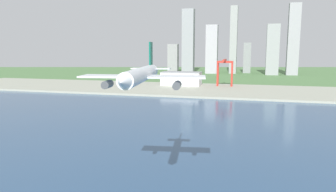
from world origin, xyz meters
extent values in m
plane|color=#517946|center=(0.00, 300.00, 0.00)|extent=(2400.00, 2400.00, 0.00)
cube|color=#2D4C70|center=(0.00, 240.00, 0.07)|extent=(840.00, 360.00, 0.15)
cube|color=#9FA290|center=(0.00, 490.00, 1.25)|extent=(840.00, 140.00, 2.50)
cylinder|color=silver|center=(-1.87, 162.56, 47.39)|extent=(9.80, 38.33, 4.33)
cone|color=silver|center=(1.14, 141.99, 47.39)|extent=(4.76, 5.31, 4.12)
cube|color=silver|center=(-2.14, 164.45, 46.74)|extent=(38.51, 13.75, 0.50)
cube|color=#0C5947|center=(-4.35, 179.53, 52.15)|extent=(1.16, 4.60, 10.40)
cube|color=silver|center=(-4.35, 179.53, 48.25)|extent=(14.03, 6.11, 0.36)
cylinder|color=#4C4F54|center=(8.47, 164.84, 44.35)|extent=(3.13, 5.62, 2.38)
cylinder|color=#4C4F54|center=(-12.42, 161.79, 44.35)|extent=(3.13, 5.62, 2.38)
cube|color=#B72D23|center=(-16.07, 527.26, 19.39)|extent=(2.20, 2.20, 33.77)
cube|color=#B72D23|center=(4.31, 527.26, 19.39)|extent=(2.20, 2.20, 33.77)
cube|color=#B72D23|center=(-16.07, 535.26, 19.39)|extent=(2.20, 2.20, 33.77)
cube|color=#B72D23|center=(4.31, 535.26, 19.39)|extent=(2.20, 2.20, 33.77)
cube|color=#B72D23|center=(-5.88, 531.26, 37.67)|extent=(22.77, 10.00, 2.80)
cube|color=#B72D23|center=(-5.88, 520.57, 40.47)|extent=(2.60, 42.75, 2.60)
cube|color=white|center=(-69.32, 525.90, 11.90)|extent=(57.39, 29.14, 18.80)
cube|color=gray|center=(-69.32, 525.90, 21.90)|extent=(58.54, 29.72, 1.20)
cube|color=gray|center=(-154.37, 816.51, 34.48)|extent=(24.93, 15.19, 68.96)
cube|color=gray|center=(-112.60, 795.23, 74.05)|extent=(27.07, 21.65, 148.10)
cube|color=#A5A2AD|center=(-58.95, 807.83, 56.14)|extent=(26.72, 21.51, 112.28)
cube|color=gray|center=(-10.46, 823.92, 77.52)|extent=(16.08, 25.66, 155.04)
cube|color=gray|center=(21.60, 846.56, 35.98)|extent=(17.49, 23.64, 71.97)
cube|color=gray|center=(75.71, 793.26, 55.29)|extent=(26.97, 15.42, 110.58)
cube|color=#94959B|center=(118.04, 802.47, 76.98)|extent=(23.97, 18.13, 153.95)
camera|label=1|loc=(29.01, 77.08, 54.61)|focal=32.96mm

